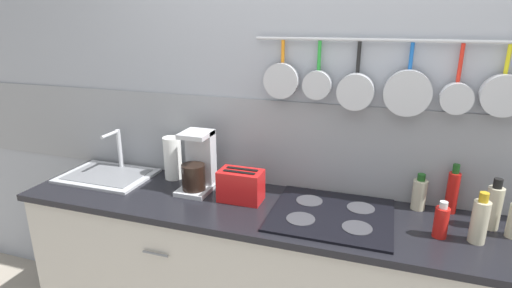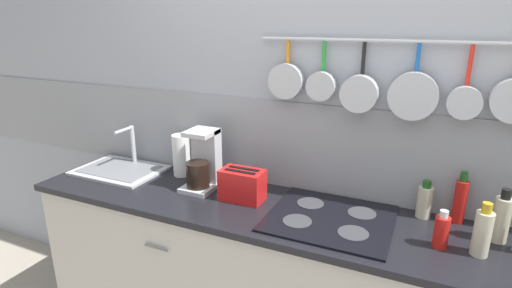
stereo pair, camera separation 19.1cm
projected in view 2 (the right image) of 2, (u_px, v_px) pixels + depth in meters
wall_back at (352, 132)px, 2.03m from camera, size 7.20×0.16×2.60m
countertop at (331, 225)px, 1.87m from camera, size 3.30×0.57×0.03m
sink_basin at (121, 168)px, 2.47m from camera, size 0.52×0.37×0.26m
paper_towel_roll at (181, 155)px, 2.37m from camera, size 0.10×0.10×0.25m
coffee_maker at (203, 163)px, 2.20m from camera, size 0.17×0.22×0.33m
toaster at (242, 185)px, 2.06m from camera, size 0.24×0.13×0.17m
cooktop at (330, 218)px, 1.88m from camera, size 0.57×0.51×0.01m
bottle_dish_soap at (425, 201)px, 1.88m from camera, size 0.07×0.07×0.18m
bottle_olive_oil at (441, 231)px, 1.63m from camera, size 0.06×0.06×0.17m
bottle_hot_sauce at (460, 200)px, 1.83m from camera, size 0.06×0.06×0.25m
bottle_sesame_oil at (482, 232)px, 1.57m from camera, size 0.07×0.07×0.23m
bottle_vinegar at (501, 218)px, 1.67m from camera, size 0.07×0.07×0.24m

